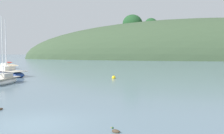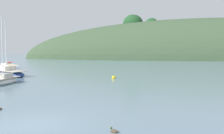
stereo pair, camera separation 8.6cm
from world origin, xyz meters
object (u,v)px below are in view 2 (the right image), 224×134
(sailboat_cream_ketch, at_px, (2,81))
(mooring_buoy_channel, at_px, (114,77))
(sailboat_orange_cutter, at_px, (7,67))
(sailboat_teal_outer, at_px, (8,73))
(duck_straggler, at_px, (114,131))

(sailboat_cream_ketch, distance_m, mooring_buoy_channel, 11.83)
(sailboat_cream_ketch, relative_size, mooring_buoy_channel, 12.48)
(sailboat_orange_cutter, distance_m, mooring_buoy_channel, 25.71)
(sailboat_cream_ketch, xyz_separation_m, sailboat_teal_outer, (-3.78, 6.66, 0.07))
(sailboat_cream_ketch, xyz_separation_m, mooring_buoy_channel, (9.87, 6.52, -0.19))
(sailboat_cream_ketch, bearing_deg, sailboat_orange_cutter, 122.62)
(sailboat_cream_ketch, bearing_deg, duck_straggler, -42.19)
(sailboat_cream_ketch, height_order, duck_straggler, sailboat_cream_ketch)
(sailboat_teal_outer, relative_size, duck_straggler, 18.03)
(duck_straggler, bearing_deg, sailboat_teal_outer, 132.29)
(mooring_buoy_channel, bearing_deg, duck_straggler, -80.28)
(sailboat_cream_ketch, height_order, mooring_buoy_channel, sailboat_cream_ketch)
(sailboat_teal_outer, bearing_deg, sailboat_orange_cutter, 124.14)
(duck_straggler, bearing_deg, mooring_buoy_channel, 99.72)
(duck_straggler, bearing_deg, sailboat_orange_cutter, 129.19)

